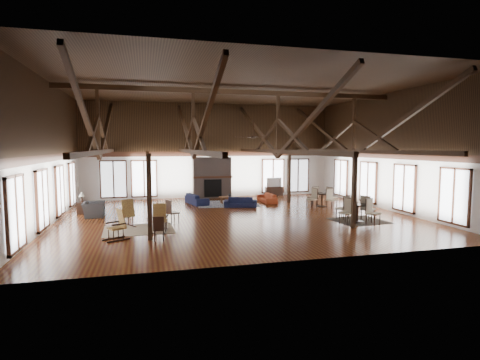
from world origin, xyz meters
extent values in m
plane|color=brown|center=(0.00, 0.00, 0.00)|extent=(16.00, 16.00, 0.00)
cube|color=black|center=(0.00, 0.00, 6.00)|extent=(16.00, 14.00, 0.02)
cube|color=silver|center=(0.00, 7.00, 3.00)|extent=(16.00, 0.02, 6.00)
cube|color=silver|center=(0.00, -7.00, 3.00)|extent=(16.00, 0.02, 6.00)
cube|color=silver|center=(-8.00, 0.00, 3.00)|extent=(0.02, 14.00, 6.00)
cube|color=silver|center=(8.00, 0.00, 3.00)|extent=(0.02, 14.00, 6.00)
cube|color=black|center=(0.00, 0.00, 5.75)|extent=(15.60, 0.18, 0.22)
cube|color=black|center=(-6.00, 0.00, 3.05)|extent=(0.16, 13.70, 0.18)
cube|color=black|center=(-6.00, 0.00, 4.40)|extent=(0.14, 0.14, 2.70)
cube|color=black|center=(-6.00, 3.50, 4.28)|extent=(0.15, 7.07, 3.12)
cube|color=black|center=(-6.00, -3.50, 4.28)|extent=(0.15, 7.07, 3.12)
cube|color=black|center=(-2.00, 0.00, 3.05)|extent=(0.16, 13.70, 0.18)
cube|color=black|center=(-2.00, 0.00, 4.40)|extent=(0.14, 0.14, 2.70)
cube|color=black|center=(-2.00, 3.50, 4.28)|extent=(0.15, 7.07, 3.12)
cube|color=black|center=(-2.00, -3.50, 4.28)|extent=(0.15, 7.07, 3.12)
cube|color=black|center=(2.00, 0.00, 3.05)|extent=(0.16, 13.70, 0.18)
cube|color=black|center=(2.00, 0.00, 4.40)|extent=(0.14, 0.14, 2.70)
cube|color=black|center=(2.00, 3.50, 4.28)|extent=(0.15, 7.07, 3.12)
cube|color=black|center=(2.00, -3.50, 4.28)|extent=(0.15, 7.07, 3.12)
cube|color=black|center=(6.00, 0.00, 3.05)|extent=(0.16, 13.70, 0.18)
cube|color=black|center=(6.00, 0.00, 4.40)|extent=(0.14, 0.14, 2.70)
cube|color=black|center=(6.00, 3.50, 4.28)|extent=(0.15, 7.07, 3.12)
cube|color=black|center=(6.00, -3.50, 4.28)|extent=(0.15, 7.07, 3.12)
cube|color=black|center=(-4.00, -3.50, 1.52)|extent=(0.16, 0.16, 3.05)
cube|color=black|center=(4.00, -3.50, 1.52)|extent=(0.16, 0.16, 3.05)
cube|color=black|center=(-4.00, 3.50, 1.52)|extent=(0.16, 0.16, 3.05)
cube|color=black|center=(4.00, 3.50, 1.52)|extent=(0.16, 0.16, 3.05)
cube|color=#6A5851|center=(0.00, 6.68, 1.30)|extent=(2.40, 0.62, 2.60)
cube|color=black|center=(0.00, 6.36, 0.65)|extent=(1.10, 0.06, 1.10)
cube|color=#361A10|center=(0.00, 6.40, 1.35)|extent=(2.50, 0.20, 0.12)
cylinder|color=black|center=(0.50, -1.00, 4.05)|extent=(0.04, 0.04, 0.70)
cylinder|color=black|center=(0.50, -1.00, 3.70)|extent=(0.20, 0.20, 0.10)
cube|color=black|center=(0.95, -1.00, 3.70)|extent=(0.70, 0.12, 0.02)
cube|color=black|center=(0.50, -0.55, 3.70)|extent=(0.12, 0.70, 0.02)
cube|color=black|center=(0.05, -1.00, 3.70)|extent=(0.70, 0.12, 0.02)
cube|color=black|center=(0.50, -1.45, 3.70)|extent=(0.12, 0.70, 0.02)
imported|color=black|center=(0.86, 2.66, 0.26)|extent=(1.87, 1.12, 0.51)
imported|color=black|center=(-1.30, 4.33, 0.29)|extent=(2.10, 1.21, 0.58)
imported|color=#A83F20|center=(2.79, 3.94, 0.25)|extent=(1.76, 0.75, 0.51)
cube|color=brown|center=(0.53, 4.03, 0.38)|extent=(1.16, 0.76, 0.06)
cube|color=brown|center=(0.08, 3.86, 0.17)|extent=(0.06, 0.06, 0.35)
cube|color=brown|center=(0.08, 4.21, 0.17)|extent=(0.06, 0.06, 0.35)
cube|color=brown|center=(0.98, 3.86, 0.17)|extent=(0.06, 0.06, 0.35)
cube|color=brown|center=(0.98, 4.21, 0.17)|extent=(0.06, 0.06, 0.35)
imported|color=#B2B2B2|center=(0.56, 3.95, 0.52)|extent=(0.24, 0.24, 0.21)
imported|color=#262628|center=(-6.51, 1.61, 0.35)|extent=(1.07, 0.93, 0.69)
cube|color=black|center=(-7.15, 2.53, 0.29)|extent=(0.43, 0.43, 0.57)
cylinder|color=black|center=(-7.15, 2.53, 0.75)|extent=(0.08, 0.08, 0.34)
cone|color=beige|center=(-7.15, 2.53, 0.97)|extent=(0.31, 0.31, 0.25)
cube|color=#A07F3C|center=(-4.94, -0.99, 0.44)|extent=(0.67, 0.67, 0.05)
cube|color=#A07F3C|center=(-4.83, -1.20, 0.79)|extent=(0.54, 0.41, 0.73)
cube|color=black|center=(-5.13, -1.09, 0.03)|extent=(0.47, 0.81, 0.05)
cube|color=black|center=(-4.76, -0.89, 0.03)|extent=(0.47, 0.81, 0.05)
cube|color=#A07F3C|center=(-3.60, -2.30, 0.43)|extent=(0.58, 0.56, 0.05)
cube|color=#A07F3C|center=(-3.64, -2.52, 0.78)|extent=(0.52, 0.28, 0.72)
cube|color=black|center=(-3.80, -2.26, 0.03)|extent=(0.21, 0.87, 0.05)
cube|color=black|center=(-3.39, -2.34, 0.03)|extent=(0.21, 0.87, 0.05)
cube|color=#A07F3C|center=(-5.18, -3.21, 0.42)|extent=(0.63, 0.64, 0.05)
cube|color=#A07F3C|center=(-4.98, -3.10, 0.75)|extent=(0.39, 0.51, 0.69)
cube|color=black|center=(-5.08, -3.38, 0.02)|extent=(0.77, 0.45, 0.05)
cube|color=black|center=(-5.27, -3.04, 0.02)|extent=(0.77, 0.45, 0.05)
cube|color=black|center=(-3.03, -0.89, 0.47)|extent=(0.59, 0.59, 0.05)
cube|color=black|center=(-3.20, -0.98, 0.75)|extent=(0.24, 0.41, 0.57)
cylinder|color=black|center=(-3.03, -0.89, 0.23)|extent=(0.04, 0.04, 0.47)
cube|color=black|center=(-3.70, -3.68, 0.40)|extent=(0.41, 0.41, 0.04)
cube|color=black|center=(-3.72, -3.85, 0.64)|extent=(0.38, 0.07, 0.49)
cylinder|color=black|center=(-3.70, -3.68, 0.20)|extent=(0.03, 0.03, 0.40)
cylinder|color=black|center=(4.83, -2.45, 0.76)|extent=(0.89, 0.89, 0.04)
cylinder|color=black|center=(4.83, -2.45, 0.39)|extent=(0.10, 0.10, 0.74)
cylinder|color=black|center=(4.83, -2.45, 0.02)|extent=(0.53, 0.53, 0.04)
cylinder|color=black|center=(5.22, 1.72, 0.72)|extent=(0.85, 0.85, 0.04)
cylinder|color=black|center=(5.22, 1.72, 0.37)|extent=(0.10, 0.10, 0.70)
cylinder|color=black|center=(5.22, 1.72, 0.02)|extent=(0.51, 0.51, 0.04)
imported|color=#B2B2B2|center=(4.81, -2.41, 0.82)|extent=(0.13, 0.13, 0.09)
imported|color=#B2B2B2|center=(5.27, 1.64, 0.79)|extent=(0.17, 0.17, 0.10)
cube|color=black|center=(4.20, 6.75, 0.30)|extent=(1.18, 0.44, 0.59)
imported|color=#B2B2B2|center=(4.18, 6.75, 0.90)|extent=(1.07, 0.25, 0.61)
cube|color=tan|center=(-4.42, -1.70, 0.01)|extent=(2.77, 2.22, 0.01)
cube|color=#1A2548|center=(0.42, 3.90, 0.01)|extent=(3.68, 2.94, 0.01)
cube|color=black|center=(5.01, -2.28, 0.01)|extent=(2.31, 2.13, 0.01)
camera|label=1|loc=(-4.12, -16.82, 3.30)|focal=28.00mm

